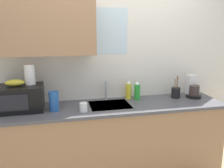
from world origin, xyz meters
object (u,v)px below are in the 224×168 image
(banana_bunch, at_px, (15,83))
(cereal_canister, at_px, (54,101))
(coffee_maker, at_px, (193,89))
(utensil_crock, at_px, (176,92))
(microwave, at_px, (21,98))
(mug_white, at_px, (84,107))
(paper_towel_roll, at_px, (30,74))
(dish_soap_bottle_green, at_px, (137,91))
(dish_soap_bottle_yellow, at_px, (128,90))

(banana_bunch, distance_m, cereal_canister, 0.45)
(coffee_maker, height_order, utensil_crock, utensil_crock)
(cereal_canister, bearing_deg, banana_bunch, 165.62)
(microwave, xyz_separation_m, mug_white, (0.64, -0.19, -0.09))
(banana_bunch, xyz_separation_m, utensil_crock, (1.89, 0.07, -0.23))
(paper_towel_roll, bearing_deg, cereal_canister, -32.01)
(utensil_crock, bearing_deg, dish_soap_bottle_green, 176.93)
(paper_towel_roll, xyz_separation_m, utensil_crock, (1.74, 0.02, -0.31))
(paper_towel_roll, bearing_deg, coffee_maker, 0.24)
(paper_towel_roll, bearing_deg, dish_soap_bottle_yellow, 5.67)
(microwave, height_order, coffee_maker, coffee_maker)
(cereal_canister, distance_m, utensil_crock, 1.51)
(paper_towel_roll, distance_m, dish_soap_bottle_yellow, 1.18)
(microwave, xyz_separation_m, coffee_maker, (2.07, 0.06, -0.03))
(paper_towel_roll, distance_m, dish_soap_bottle_green, 1.27)
(cereal_canister, bearing_deg, paper_towel_roll, 147.99)
(microwave, bearing_deg, banana_bunch, 178.20)
(coffee_maker, bearing_deg, dish_soap_bottle_green, 177.00)
(banana_bunch, xyz_separation_m, cereal_canister, (0.39, -0.10, -0.20))
(mug_white, bearing_deg, dish_soap_bottle_green, 22.52)
(paper_towel_roll, relative_size, mug_white, 2.32)
(banana_bunch, bearing_deg, cereal_canister, -14.38)
(utensil_crock, bearing_deg, cereal_canister, -173.55)
(microwave, relative_size, cereal_canister, 2.17)
(dish_soap_bottle_yellow, height_order, mug_white, dish_soap_bottle_yellow)
(utensil_crock, bearing_deg, banana_bunch, -177.89)
(banana_bunch, bearing_deg, paper_towel_roll, 18.43)
(dish_soap_bottle_green, distance_m, utensil_crock, 0.51)
(microwave, relative_size, utensil_crock, 1.54)
(banana_bunch, relative_size, mug_white, 2.11)
(microwave, distance_m, dish_soap_bottle_green, 1.34)
(microwave, bearing_deg, coffee_maker, 1.66)
(paper_towel_roll, bearing_deg, mug_white, -23.82)
(coffee_maker, height_order, dish_soap_bottle_green, coffee_maker)
(microwave, height_order, utensil_crock, utensil_crock)
(dish_soap_bottle_yellow, bearing_deg, utensil_crock, -8.92)
(banana_bunch, relative_size, coffee_maker, 0.71)
(utensil_crock, bearing_deg, mug_white, -167.76)
(dish_soap_bottle_yellow, relative_size, cereal_canister, 1.09)
(banana_bunch, xyz_separation_m, dish_soap_bottle_green, (1.39, 0.10, -0.20))
(mug_white, bearing_deg, utensil_crock, 12.24)
(coffee_maker, relative_size, dish_soap_bottle_yellow, 1.21)
(banana_bunch, bearing_deg, dish_soap_bottle_yellow, 7.20)
(cereal_canister, height_order, utensil_crock, utensil_crock)
(cereal_canister, xyz_separation_m, mug_white, (0.30, -0.09, -0.06))
(microwave, height_order, dish_soap_bottle_green, microwave)
(microwave, distance_m, cereal_canister, 0.36)
(dish_soap_bottle_green, bearing_deg, dish_soap_bottle_yellow, 144.05)
(banana_bunch, relative_size, dish_soap_bottle_yellow, 0.86)
(dish_soap_bottle_yellow, height_order, cereal_canister, dish_soap_bottle_yellow)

